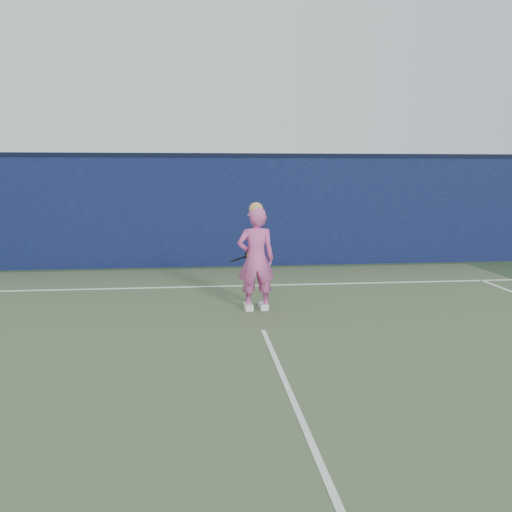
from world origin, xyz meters
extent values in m
plane|color=#253B24|center=(0.00, 0.00, 0.00)|extent=(80.00, 80.00, 0.00)
cube|color=#425636|center=(0.00, -2.00, 0.00)|extent=(11.00, 16.00, 0.01)
cube|color=#0C0D39|center=(0.00, 6.50, 1.25)|extent=(24.00, 0.40, 2.50)
cube|color=black|center=(0.00, 6.50, 2.55)|extent=(24.00, 0.42, 0.10)
imported|color=#D3529E|center=(0.03, 2.19, 0.81)|extent=(0.61, 0.41, 1.62)
sphere|color=tan|center=(0.03, 2.19, 1.59)|extent=(0.22, 0.22, 0.22)
cube|color=white|center=(0.15, 2.20, 0.05)|extent=(0.13, 0.28, 0.10)
cube|color=white|center=(-0.09, 2.19, 0.05)|extent=(0.13, 0.28, 0.10)
torus|color=black|center=(0.03, 2.64, 0.81)|extent=(0.28, 0.14, 0.28)
torus|color=yellow|center=(0.03, 2.64, 0.81)|extent=(0.23, 0.11, 0.23)
cylinder|color=beige|center=(0.03, 2.64, 0.81)|extent=(0.22, 0.10, 0.23)
cylinder|color=black|center=(-0.18, 2.63, 0.76)|extent=(0.25, 0.07, 0.09)
cylinder|color=black|center=(-0.30, 2.63, 0.72)|extent=(0.12, 0.05, 0.06)
cube|color=white|center=(0.00, 4.00, 0.01)|extent=(11.00, 0.08, 0.01)
cube|color=white|center=(0.00, -2.00, 0.01)|extent=(0.06, 6.00, 0.01)
camera|label=1|loc=(-0.88, -6.13, 2.13)|focal=38.00mm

